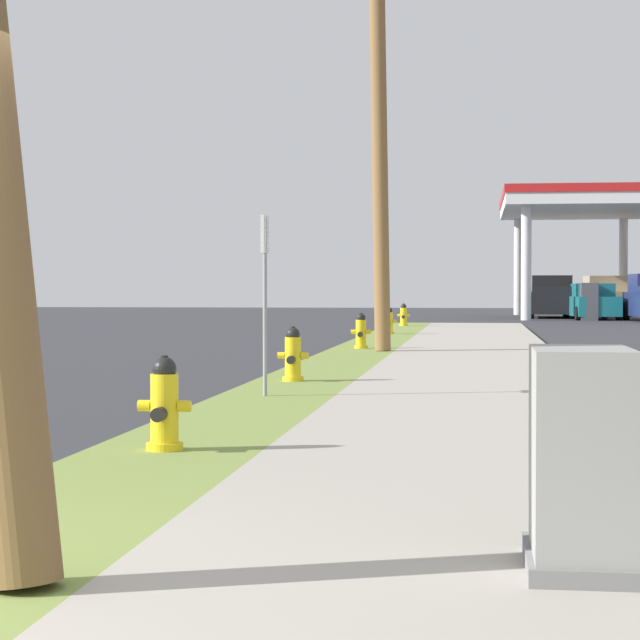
# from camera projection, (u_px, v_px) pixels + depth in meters

# --- Properties ---
(fire_hydrant_nearest) EXTENTS (0.42, 0.37, 0.74)m
(fire_hydrant_nearest) POSITION_uv_depth(u_px,v_px,m) (164.00, 409.00, 9.58)
(fire_hydrant_nearest) COLOR yellow
(fire_hydrant_nearest) RESTS_ON grass_verge
(fire_hydrant_second) EXTENTS (0.42, 0.38, 0.74)m
(fire_hydrant_second) POSITION_uv_depth(u_px,v_px,m) (293.00, 357.00, 16.70)
(fire_hydrant_second) COLOR yellow
(fire_hydrant_second) RESTS_ON grass_verge
(fire_hydrant_third) EXTENTS (0.42, 0.37, 0.74)m
(fire_hydrant_third) POSITION_uv_depth(u_px,v_px,m) (361.00, 333.00, 25.68)
(fire_hydrant_third) COLOR yellow
(fire_hydrant_third) RESTS_ON grass_verge
(fire_hydrant_fourth) EXTENTS (0.42, 0.37, 0.74)m
(fire_hydrant_fourth) POSITION_uv_depth(u_px,v_px,m) (389.00, 322.00, 33.68)
(fire_hydrant_fourth) COLOR yellow
(fire_hydrant_fourth) RESTS_ON grass_verge
(fire_hydrant_fifth) EXTENTS (0.42, 0.38, 0.74)m
(fire_hydrant_fifth) POSITION_uv_depth(u_px,v_px,m) (404.00, 316.00, 40.97)
(fire_hydrant_fifth) COLOR yellow
(fire_hydrant_fifth) RESTS_ON grass_verge
(utility_pole_midground) EXTENTS (0.82, 1.27, 9.62)m
(utility_pole_midground) POSITION_uv_depth(u_px,v_px,m) (379.00, 108.00, 24.67)
(utility_pole_midground) COLOR olive
(utility_pole_midground) RESTS_ON grass_verge
(utility_cabinet) EXTENTS (0.50, 0.83, 1.00)m
(utility_cabinet) POSITION_uv_depth(u_px,v_px,m) (581.00, 468.00, 5.54)
(utility_cabinet) COLOR slate
(utility_cabinet) RESTS_ON sidewalk_slab
(street_sign_post) EXTENTS (0.05, 0.36, 2.12)m
(street_sign_post) POSITION_uv_depth(u_px,v_px,m) (265.00, 267.00, 14.38)
(street_sign_post) COLOR gray
(street_sign_post) RESTS_ON grass_verge
(car_teal_by_near_pump) EXTENTS (2.25, 4.63, 1.57)m
(car_teal_by_near_pump) POSITION_uv_depth(u_px,v_px,m) (592.00, 303.00, 53.62)
(car_teal_by_near_pump) COLOR #197075
(car_teal_by_near_pump) RESTS_ON ground
(car_white_by_far_pump) EXTENTS (2.03, 4.54, 1.57)m
(car_white_by_far_pump) POSITION_uv_depth(u_px,v_px,m) (600.00, 301.00, 63.85)
(car_white_by_far_pump) COLOR white
(car_white_by_far_pump) RESTS_ON ground
(truck_tan_at_forecourt) EXTENTS (2.48, 5.53, 1.97)m
(truck_tan_at_forecourt) POSITION_uv_depth(u_px,v_px,m) (602.00, 297.00, 60.69)
(truck_tan_at_forecourt) COLOR tan
(truck_tan_at_forecourt) RESTS_ON ground
(truck_black_at_far_bay) EXTENTS (2.30, 5.47, 1.97)m
(truck_black_at_far_bay) POSITION_uv_depth(u_px,v_px,m) (552.00, 298.00, 56.97)
(truck_black_at_far_bay) COLOR black
(truck_black_at_far_bay) RESTS_ON ground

